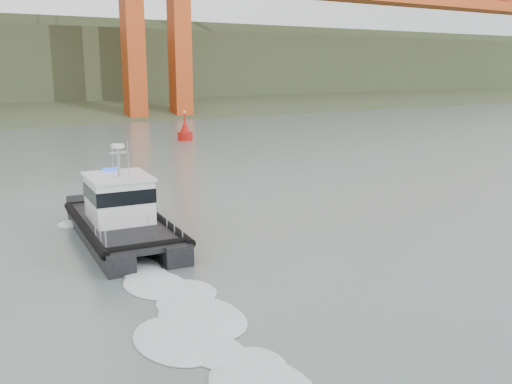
{
  "coord_description": "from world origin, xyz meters",
  "views": [
    {
      "loc": [
        -14.79,
        -13.33,
        8.38
      ],
      "look_at": [
        -0.33,
        9.64,
        2.4
      ],
      "focal_mm": 40.0,
      "sensor_mm": 36.0,
      "label": 1
    }
  ],
  "objects": [
    {
      "name": "patrol_boat",
      "position": [
        -5.98,
        13.09,
        1.23
      ],
      "size": [
        4.68,
        10.45,
        4.92
      ],
      "rotation": [
        0.0,
        0.0,
        -0.1
      ],
      "color": "black",
      "rests_on": "ground"
    },
    {
      "name": "nav_buoy",
      "position": [
        13.39,
        46.89,
        0.95
      ],
      "size": [
        1.74,
        1.74,
        3.63
      ],
      "color": "#AE120C",
      "rests_on": "ground"
    },
    {
      "name": "ground",
      "position": [
        0.0,
        0.0,
        0.0
      ],
      "size": [
        400.0,
        400.0,
        0.0
      ],
      "primitive_type": "plane",
      "color": "slate",
      "rests_on": "ground"
    }
  ]
}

